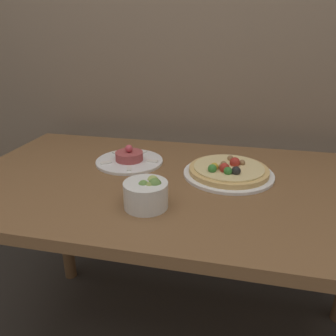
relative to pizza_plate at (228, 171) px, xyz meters
The scene contains 5 objects.
back_wall 0.67m from the pizza_plate, 106.77° to the left, with size 8.00×0.05×2.60m.
dining_table 0.19m from the pizza_plate, 150.73° to the right, with size 1.47×0.78×0.79m.
pizza_plate is the anchor object (origin of this frame).
tartare_plate 0.36m from the pizza_plate, behind, with size 0.25×0.25×0.07m.
small_bowl 0.34m from the pizza_plate, 128.60° to the right, with size 0.12×0.12×0.09m.
Camera 1 is at (0.15, -0.56, 1.24)m, focal length 35.00 mm.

